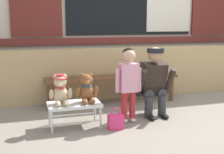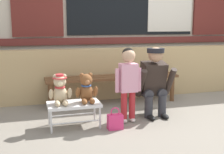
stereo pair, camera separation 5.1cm
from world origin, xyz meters
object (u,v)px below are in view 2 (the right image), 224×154
at_px(handbag_on_ground, 115,121).
at_px(child_standing, 128,77).
at_px(wooden_bench_long, 113,80).
at_px(adult_crouching, 154,81).
at_px(teddy_bear_plain, 87,89).
at_px(small_display_bench, 74,106).
at_px(teddy_bear_with_hat, 60,90).

bearing_deg(handbag_on_ground, child_standing, 42.11).
xyz_separation_m(wooden_bench_long, handbag_on_ground, (-0.31, -1.13, -0.28)).
relative_size(child_standing, adult_crouching, 1.01).
bearing_deg(teddy_bear_plain, child_standing, -1.34).
bearing_deg(child_standing, small_display_bench, 179.09).
bearing_deg(small_display_bench, teddy_bear_plain, 0.51).
distance_m(wooden_bench_long, adult_crouching, 0.85).
bearing_deg(child_standing, teddy_bear_plain, 178.66).
distance_m(teddy_bear_plain, child_standing, 0.55).
xyz_separation_m(small_display_bench, adult_crouching, (1.12, 0.14, 0.21)).
height_order(teddy_bear_plain, adult_crouching, adult_crouching).
bearing_deg(teddy_bear_plain, small_display_bench, -179.49).
xyz_separation_m(wooden_bench_long, small_display_bench, (-0.76, -0.91, -0.11)).
xyz_separation_m(child_standing, adult_crouching, (0.43, 0.15, -0.11)).
xyz_separation_m(adult_crouching, handbag_on_ground, (-0.67, -0.37, -0.38)).
bearing_deg(handbag_on_ground, teddy_bear_plain, 142.55).
bearing_deg(teddy_bear_with_hat, small_display_bench, -0.77).
bearing_deg(teddy_bear_plain, wooden_bench_long, 56.34).
bearing_deg(adult_crouching, handbag_on_ground, -150.95).
distance_m(teddy_bear_with_hat, adult_crouching, 1.29).
bearing_deg(adult_crouching, teddy_bear_plain, -171.60).
bearing_deg(adult_crouching, small_display_bench, -172.71).
relative_size(adult_crouching, handbag_on_ground, 3.49).
bearing_deg(teddy_bear_with_hat, handbag_on_ground, -20.32).
xyz_separation_m(teddy_bear_plain, child_standing, (0.54, -0.01, 0.13)).
relative_size(teddy_bear_plain, handbag_on_ground, 1.34).
height_order(wooden_bench_long, teddy_bear_with_hat, teddy_bear_with_hat).
xyz_separation_m(teddy_bear_plain, adult_crouching, (0.96, 0.14, 0.02)).
xyz_separation_m(wooden_bench_long, teddy_bear_with_hat, (-0.92, -0.91, 0.10)).
relative_size(teddy_bear_plain, child_standing, 0.38).
bearing_deg(wooden_bench_long, handbag_on_ground, -105.09).
relative_size(small_display_bench, teddy_bear_plain, 1.76).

